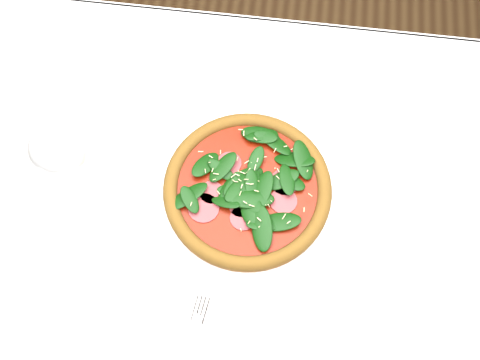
# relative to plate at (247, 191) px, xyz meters

# --- Properties ---
(ground) EXTENTS (6.00, 6.00, 0.00)m
(ground) POSITION_rel_plate_xyz_m (0.01, -0.00, -0.76)
(ground) COLOR brown
(ground) RESTS_ON ground
(dining_table) EXTENTS (1.21, 0.81, 0.75)m
(dining_table) POSITION_rel_plate_xyz_m (0.01, -0.00, -0.11)
(dining_table) COLOR white
(dining_table) RESTS_ON ground
(plate) EXTENTS (0.35, 0.35, 0.01)m
(plate) POSITION_rel_plate_xyz_m (0.00, 0.00, 0.00)
(plate) COLOR white
(plate) RESTS_ON dining_table
(pizza) EXTENTS (0.32, 0.32, 0.04)m
(pizza) POSITION_rel_plate_xyz_m (0.00, 0.00, 0.02)
(pizza) COLOR brown
(pizza) RESTS_ON plate
(wine_glass) EXTENTS (0.09, 0.09, 0.22)m
(wine_glass) POSITION_rel_plate_xyz_m (-0.29, -0.03, 0.15)
(wine_glass) COLOR silver
(wine_glass) RESTS_ON dining_table
(napkin) EXTENTS (0.16, 0.10, 0.01)m
(napkin) POSITION_rel_plate_xyz_m (-0.06, -0.29, -0.00)
(napkin) COLOR white
(napkin) RESTS_ON dining_table
(fork) EXTENTS (0.04, 0.15, 0.00)m
(fork) POSITION_rel_plate_xyz_m (-0.06, -0.26, 0.01)
(fork) COLOR silver
(fork) RESTS_ON napkin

